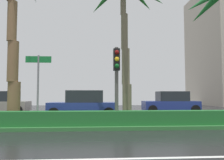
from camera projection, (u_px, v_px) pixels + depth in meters
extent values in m
cube|color=black|center=(14.00, 124.00, 11.71)|extent=(90.00, 42.00, 0.10)
cube|color=#2D6B33|center=(6.00, 124.00, 10.73)|extent=(85.50, 4.00, 0.15)
cylinder|color=brown|center=(14.00, 102.00, 10.63)|extent=(0.57, 0.57, 1.89)
cylinder|color=brown|center=(13.00, 61.00, 10.68)|extent=(0.50, 0.50, 1.89)
cylinder|color=brown|center=(12.00, 21.00, 10.73)|extent=(0.43, 0.43, 1.89)
cylinder|color=#695F4A|center=(127.00, 102.00, 11.43)|extent=(0.45, 0.45, 1.81)
cylinder|color=#695F4A|center=(126.00, 66.00, 11.61)|extent=(0.40, 0.40, 1.81)
cylinder|color=#695F4A|center=(124.00, 31.00, 11.79)|extent=(0.35, 0.35, 1.81)
cone|color=#1F662D|center=(209.00, 5.00, 12.45)|extent=(1.67, 2.41, 1.76)
cylinder|color=#4C4C47|center=(117.00, 85.00, 10.07)|extent=(0.16, 0.16, 3.38)
cube|color=black|center=(117.00, 60.00, 10.14)|extent=(0.28, 0.32, 0.96)
sphere|color=maroon|center=(117.00, 52.00, 9.99)|extent=(0.20, 0.20, 0.20)
sphere|color=yellow|center=(117.00, 59.00, 9.97)|extent=(0.20, 0.20, 0.20)
sphere|color=#0F591E|center=(117.00, 66.00, 9.95)|extent=(0.20, 0.20, 0.20)
cylinder|color=slate|center=(38.00, 90.00, 9.91)|extent=(0.08, 0.08, 3.00)
cube|color=#146B2D|center=(39.00, 59.00, 10.00)|extent=(1.10, 0.03, 0.28)
cube|color=gray|center=(0.00, 106.00, 17.49)|extent=(4.30, 1.76, 0.72)
cube|color=#1E2328|center=(2.00, 96.00, 17.55)|extent=(2.30, 1.58, 0.76)
cylinder|color=black|center=(18.00, 110.00, 16.69)|extent=(0.68, 0.22, 0.68)
cylinder|color=black|center=(25.00, 109.00, 18.49)|extent=(0.68, 0.22, 0.68)
cube|color=navy|center=(82.00, 108.00, 14.77)|extent=(4.30, 1.76, 0.72)
cube|color=#1E2328|center=(85.00, 96.00, 14.83)|extent=(2.30, 1.58, 0.76)
cylinder|color=black|center=(54.00, 113.00, 13.73)|extent=(0.68, 0.22, 0.68)
cylinder|color=black|center=(58.00, 111.00, 15.52)|extent=(0.68, 0.22, 0.68)
cylinder|color=black|center=(109.00, 113.00, 13.98)|extent=(0.68, 0.22, 0.68)
cylinder|color=black|center=(107.00, 111.00, 15.77)|extent=(0.68, 0.22, 0.68)
cube|color=navy|center=(170.00, 106.00, 18.18)|extent=(4.30, 1.76, 0.72)
cube|color=#1E2328|center=(172.00, 96.00, 18.24)|extent=(2.30, 1.58, 0.76)
cylinder|color=black|center=(153.00, 110.00, 17.15)|extent=(0.68, 0.22, 0.68)
cylinder|color=black|center=(147.00, 108.00, 18.94)|extent=(0.68, 0.22, 0.68)
cylinder|color=black|center=(196.00, 109.00, 17.39)|extent=(0.68, 0.22, 0.68)
cylinder|color=black|center=(186.00, 108.00, 19.18)|extent=(0.68, 0.22, 0.68)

